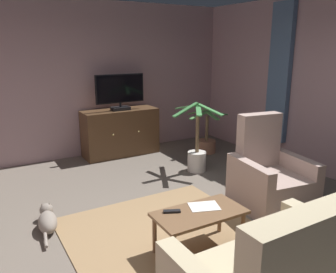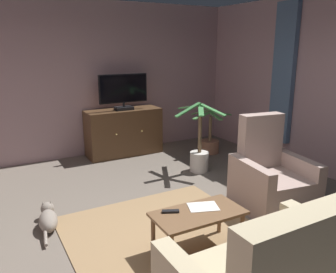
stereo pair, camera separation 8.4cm
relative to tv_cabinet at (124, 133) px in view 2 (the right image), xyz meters
name	(u,v)px [view 2 (the right image)]	position (x,y,z in m)	size (l,w,h in m)	color
ground_plane	(182,234)	(-0.55, -3.04, -0.44)	(6.43, 7.27, 0.04)	#665B51
wall_back	(87,80)	(-0.55, 0.35, 1.00)	(6.43, 0.10, 2.84)	gray
curtain_panel_far	(284,74)	(2.31, -1.71, 1.14)	(0.10, 0.44, 2.38)	slate
rug_central	(167,237)	(-0.73, -3.04, -0.41)	(2.07, 2.10, 0.01)	#8E704C
tv_cabinet	(124,133)	(0.00, 0.00, 0.00)	(1.41, 0.55, 0.88)	#352315
television	(123,91)	(0.00, -0.05, 0.81)	(0.93, 0.20, 0.66)	black
coffee_table	(198,217)	(-0.59, -3.42, -0.03)	(0.92, 0.49, 0.44)	brown
tv_remote	(171,211)	(-0.84, -3.29, 0.03)	(0.17, 0.05, 0.02)	black
folded_newspaper	(203,207)	(-0.49, -3.35, 0.03)	(0.30, 0.22, 0.01)	silver
armchair_by_fireplace	(271,180)	(0.81, -3.01, -0.06)	(0.97, 0.98, 1.17)	#A3897F
potted_plant_leafy_by_curtain	(210,143)	(1.50, -0.74, -0.22)	(0.90, 0.95, 0.87)	#99664C
potted_plant_small_fern_corner	(199,154)	(0.74, -1.48, -0.12)	(0.79, 0.94, 1.16)	beige
cat	(48,219)	(-1.83, -2.18, -0.31)	(0.27, 0.75, 0.23)	gray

